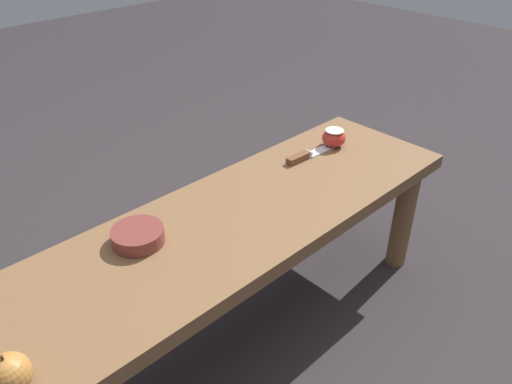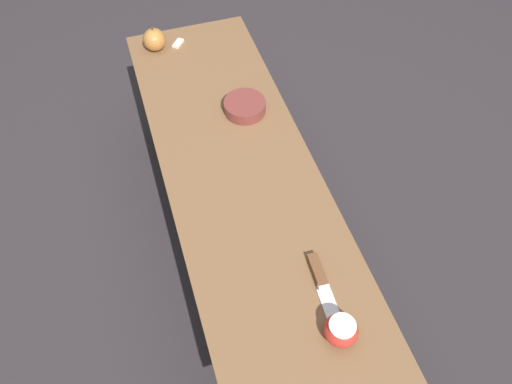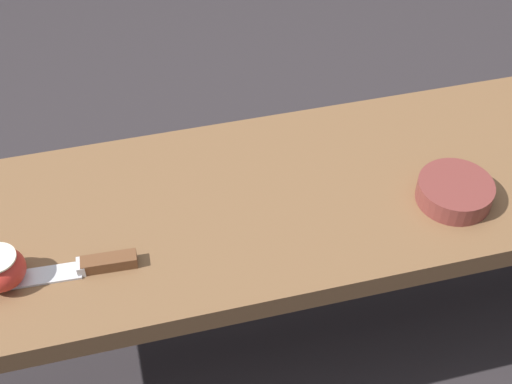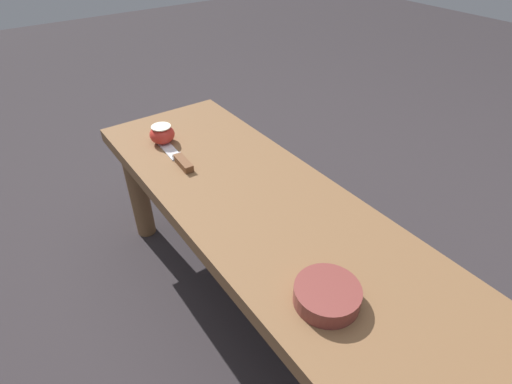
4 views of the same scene
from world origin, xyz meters
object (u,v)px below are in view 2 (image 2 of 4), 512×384
(knife, at_px, (322,284))
(bowl, at_px, (245,106))
(apple_whole, at_px, (154,40))
(wooden_bench, at_px, (242,189))
(apple_cut, at_px, (341,330))

(knife, bearing_deg, bowl, -176.86)
(knife, relative_size, apple_whole, 2.62)
(bowl, bearing_deg, wooden_bench, 160.67)
(wooden_bench, distance_m, knife, 0.38)
(apple_whole, xyz_separation_m, apple_cut, (-1.07, -0.19, -0.01))
(wooden_bench, distance_m, bowl, 0.25)
(knife, distance_m, apple_cut, 0.12)
(wooden_bench, bearing_deg, bowl, -19.33)
(apple_whole, relative_size, bowl, 0.67)
(apple_whole, xyz_separation_m, bowl, (-0.36, -0.19, -0.02))
(wooden_bench, distance_m, apple_whole, 0.61)
(wooden_bench, distance_m, apple_cut, 0.50)
(wooden_bench, xyz_separation_m, apple_cut, (-0.48, -0.07, 0.10))
(apple_cut, bearing_deg, knife, -4.03)
(wooden_bench, height_order, knife, knife)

